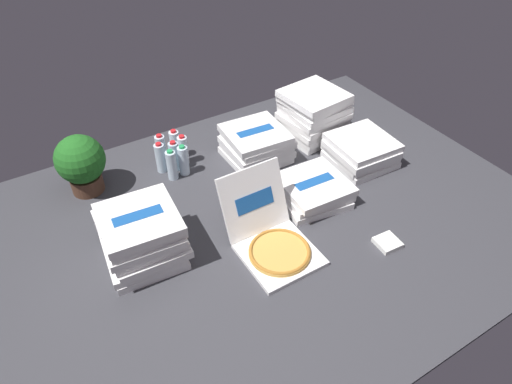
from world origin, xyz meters
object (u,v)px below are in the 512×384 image
at_px(pizza_stack_center_near, 312,190).
at_px(pizza_stack_right_mid, 142,237).
at_px(pizza_stack_right_far, 256,144).
at_px(water_bottle_4, 161,158).
at_px(water_bottle_3, 174,156).
at_px(water_bottle_6, 175,145).
at_px(pizza_stack_left_far, 313,114).
at_px(open_pizza_box, 272,238).
at_px(pizza_stack_left_mid, 361,151).
at_px(water_bottle_2, 183,160).
at_px(napkin_pile, 387,243).
at_px(water_bottle_0, 183,150).
at_px(water_bottle_1, 161,149).
at_px(potted_plant, 81,163).
at_px(water_bottle_5, 172,165).

bearing_deg(pizza_stack_center_near, pizza_stack_right_mid, 175.82).
bearing_deg(pizza_stack_right_far, water_bottle_4, 161.36).
height_order(pizza_stack_center_near, water_bottle_3, water_bottle_3).
xyz_separation_m(pizza_stack_right_far, water_bottle_6, (-0.47, 0.30, -0.01)).
bearing_deg(pizza_stack_left_far, water_bottle_3, 171.61).
height_order(open_pizza_box, pizza_stack_left_far, open_pizza_box).
relative_size(pizza_stack_left_far, pizza_stack_left_mid, 1.04).
height_order(pizza_stack_center_near, pizza_stack_right_far, pizza_stack_right_far).
distance_m(pizza_stack_left_far, water_bottle_2, 1.01).
bearing_deg(pizza_stack_left_mid, water_bottle_2, 154.70).
relative_size(water_bottle_6, napkin_pile, 1.75).
distance_m(pizza_stack_right_far, water_bottle_0, 0.50).
height_order(pizza_stack_left_mid, water_bottle_3, water_bottle_3).
relative_size(pizza_stack_left_mid, water_bottle_1, 1.94).
height_order(pizza_stack_left_mid, potted_plant, potted_plant).
height_order(water_bottle_2, napkin_pile, water_bottle_2).
relative_size(pizza_stack_center_near, water_bottle_3, 2.01).
bearing_deg(pizza_stack_right_far, water_bottle_3, 161.57).
bearing_deg(water_bottle_0, water_bottle_5, -139.42).
bearing_deg(water_bottle_2, water_bottle_3, 112.74).
relative_size(open_pizza_box, pizza_stack_right_far, 1.27).
height_order(water_bottle_3, potted_plant, potted_plant).
bearing_deg(pizza_stack_right_far, napkin_pile, -79.66).
bearing_deg(water_bottle_2, pizza_stack_right_mid, -131.08).
xyz_separation_m(pizza_stack_left_far, water_bottle_1, (-1.08, 0.27, -0.07)).
height_order(pizza_stack_left_far, pizza_stack_center_near, pizza_stack_left_far).
height_order(pizza_stack_right_mid, water_bottle_1, pizza_stack_right_mid).
xyz_separation_m(pizza_stack_left_far, potted_plant, (-1.60, 0.24, 0.04)).
height_order(pizza_stack_left_mid, napkin_pile, pizza_stack_left_mid).
bearing_deg(water_bottle_5, water_bottle_4, 105.47).
relative_size(pizza_stack_right_mid, pizza_stack_right_far, 1.03).
height_order(pizza_stack_right_mid, potted_plant, potted_plant).
height_order(pizza_stack_right_far, napkin_pile, pizza_stack_right_far).
bearing_deg(water_bottle_4, pizza_stack_left_mid, -27.22).
bearing_deg(potted_plant, water_bottle_4, -7.13).
bearing_deg(pizza_stack_right_mid, pizza_stack_left_far, 18.24).
xyz_separation_m(pizza_stack_left_far, water_bottle_3, (-1.03, 0.15, -0.07)).
bearing_deg(pizza_stack_left_mid, water_bottle_5, 156.64).
height_order(pizza_stack_center_near, water_bottle_0, water_bottle_0).
xyz_separation_m(pizza_stack_left_far, pizza_stack_left_mid, (0.09, -0.44, -0.09)).
relative_size(pizza_stack_left_mid, water_bottle_3, 1.94).
bearing_deg(water_bottle_4, napkin_pile, -57.86).
relative_size(pizza_stack_left_mid, water_bottle_6, 1.94).
bearing_deg(water_bottle_6, water_bottle_1, -179.03).
bearing_deg(pizza_stack_right_mid, water_bottle_4, 60.71).
distance_m(pizza_stack_left_mid, water_bottle_0, 1.22).
relative_size(water_bottle_0, potted_plant, 0.56).
xyz_separation_m(pizza_stack_center_near, water_bottle_2, (-0.58, 0.65, 0.04)).
relative_size(water_bottle_3, potted_plant, 0.56).
distance_m(pizza_stack_left_far, water_bottle_3, 1.05).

